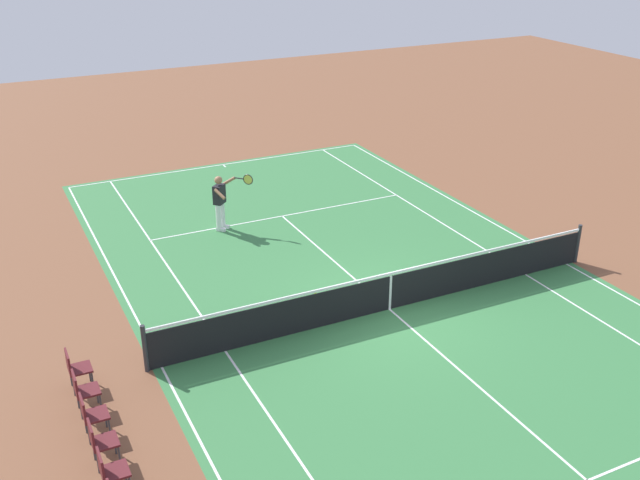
{
  "coord_description": "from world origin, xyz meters",
  "views": [
    {
      "loc": [
        -13.04,
        8.22,
        8.78
      ],
      "look_at": [
        2.51,
        0.6,
        0.9
      ],
      "focal_mm": 41.61,
      "sensor_mm": 36.0,
      "label": 1
    }
  ],
  "objects_px": {
    "tennis_player_near": "(221,200)",
    "tennis_ball": "(315,293)",
    "spectator_chair_2": "(109,470)",
    "spectator_chair_3": "(100,440)",
    "spectator_chair_4": "(91,413)",
    "tennis_net": "(390,291)",
    "spectator_chair_6": "(75,367)",
    "spectator_chair_5": "(83,389)"
  },
  "relations": [
    {
      "from": "spectator_chair_5",
      "to": "spectator_chair_6",
      "type": "xyz_separation_m",
      "value": [
        0.8,
        0.0,
        0.0
      ]
    },
    {
      "from": "tennis_player_near",
      "to": "spectator_chair_2",
      "type": "height_order",
      "value": "tennis_player_near"
    },
    {
      "from": "spectator_chair_5",
      "to": "spectator_chair_6",
      "type": "relative_size",
      "value": 1.0
    },
    {
      "from": "tennis_player_near",
      "to": "spectator_chair_2",
      "type": "relative_size",
      "value": 1.93
    },
    {
      "from": "tennis_player_near",
      "to": "spectator_chair_2",
      "type": "bearing_deg",
      "value": 151.34
    },
    {
      "from": "tennis_player_near",
      "to": "spectator_chair_6",
      "type": "bearing_deg",
      "value": 140.44
    },
    {
      "from": "spectator_chair_2",
      "to": "spectator_chair_6",
      "type": "relative_size",
      "value": 1.0
    },
    {
      "from": "tennis_player_near",
      "to": "tennis_ball",
      "type": "bearing_deg",
      "value": -171.38
    },
    {
      "from": "tennis_net",
      "to": "tennis_player_near",
      "type": "distance_m",
      "value": 6.58
    },
    {
      "from": "tennis_net",
      "to": "spectator_chair_5",
      "type": "relative_size",
      "value": 13.3
    },
    {
      "from": "spectator_chair_2",
      "to": "tennis_ball",
      "type": "bearing_deg",
      "value": -51.59
    },
    {
      "from": "tennis_net",
      "to": "spectator_chair_3",
      "type": "relative_size",
      "value": 13.3
    },
    {
      "from": "spectator_chair_3",
      "to": "spectator_chair_6",
      "type": "xyz_separation_m",
      "value": [
        2.41,
        0.0,
        0.0
      ]
    },
    {
      "from": "tennis_net",
      "to": "spectator_chair_6",
      "type": "xyz_separation_m",
      "value": [
        -0.03,
        7.18,
        0.03
      ]
    },
    {
      "from": "tennis_net",
      "to": "spectator_chair_3",
      "type": "height_order",
      "value": "tennis_net"
    },
    {
      "from": "tennis_ball",
      "to": "spectator_chair_6",
      "type": "relative_size",
      "value": 0.08
    },
    {
      "from": "tennis_net",
      "to": "spectator_chair_4",
      "type": "height_order",
      "value": "tennis_net"
    },
    {
      "from": "tennis_player_near",
      "to": "tennis_ball",
      "type": "relative_size",
      "value": 25.71
    },
    {
      "from": "tennis_player_near",
      "to": "tennis_net",
      "type": "bearing_deg",
      "value": -162.42
    },
    {
      "from": "spectator_chair_6",
      "to": "spectator_chair_5",
      "type": "bearing_deg",
      "value": 180.0
    },
    {
      "from": "spectator_chair_2",
      "to": "spectator_chair_5",
      "type": "bearing_deg",
      "value": 0.0
    },
    {
      "from": "tennis_ball",
      "to": "spectator_chair_3",
      "type": "bearing_deg",
      "value": 123.31
    },
    {
      "from": "tennis_player_near",
      "to": "spectator_chair_4",
      "type": "relative_size",
      "value": 1.93
    },
    {
      "from": "spectator_chair_3",
      "to": "spectator_chair_5",
      "type": "height_order",
      "value": "same"
    },
    {
      "from": "spectator_chair_3",
      "to": "spectator_chair_4",
      "type": "xyz_separation_m",
      "value": [
        0.8,
        0.0,
        0.0
      ]
    },
    {
      "from": "tennis_ball",
      "to": "spectator_chair_5",
      "type": "height_order",
      "value": "spectator_chair_5"
    },
    {
      "from": "tennis_ball",
      "to": "spectator_chair_6",
      "type": "distance_m",
      "value": 6.12
    },
    {
      "from": "tennis_ball",
      "to": "spectator_chair_5",
      "type": "relative_size",
      "value": 0.08
    },
    {
      "from": "spectator_chair_2",
      "to": "spectator_chair_3",
      "type": "relative_size",
      "value": 1.0
    },
    {
      "from": "tennis_ball",
      "to": "spectator_chair_5",
      "type": "bearing_deg",
      "value": 111.09
    },
    {
      "from": "spectator_chair_4",
      "to": "spectator_chair_5",
      "type": "relative_size",
      "value": 1.0
    },
    {
      "from": "tennis_player_near",
      "to": "spectator_chair_4",
      "type": "height_order",
      "value": "tennis_player_near"
    },
    {
      "from": "tennis_ball",
      "to": "spectator_chair_4",
      "type": "distance_m",
      "value": 6.7
    },
    {
      "from": "spectator_chair_4",
      "to": "spectator_chair_5",
      "type": "height_order",
      "value": "same"
    },
    {
      "from": "spectator_chair_4",
      "to": "spectator_chair_6",
      "type": "relative_size",
      "value": 1.0
    },
    {
      "from": "tennis_ball",
      "to": "spectator_chair_3",
      "type": "distance_m",
      "value": 7.1
    },
    {
      "from": "tennis_net",
      "to": "spectator_chair_6",
      "type": "relative_size",
      "value": 13.3
    },
    {
      "from": "tennis_ball",
      "to": "spectator_chair_4",
      "type": "xyz_separation_m",
      "value": [
        -3.09,
        5.92,
        0.49
      ]
    },
    {
      "from": "spectator_chair_2",
      "to": "spectator_chair_4",
      "type": "bearing_deg",
      "value": 0.0
    },
    {
      "from": "tennis_ball",
      "to": "spectator_chair_6",
      "type": "xyz_separation_m",
      "value": [
        -1.48,
        5.92,
        0.49
      ]
    },
    {
      "from": "tennis_player_near",
      "to": "spectator_chair_5",
      "type": "xyz_separation_m",
      "value": [
        -7.09,
        5.19,
        -0.41
      ]
    },
    {
      "from": "tennis_player_near",
      "to": "spectator_chair_2",
      "type": "xyz_separation_m",
      "value": [
        -9.5,
        5.19,
        -0.41
      ]
    }
  ]
}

